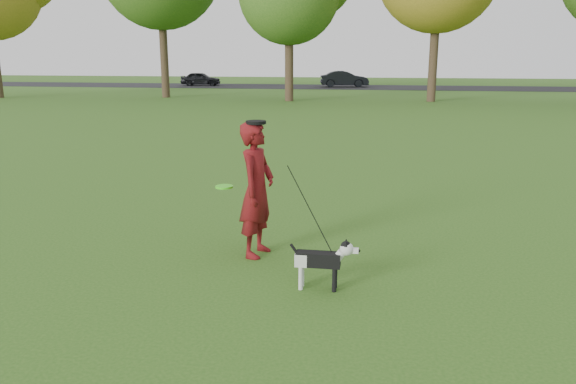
% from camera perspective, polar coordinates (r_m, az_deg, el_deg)
% --- Properties ---
extents(ground, '(120.00, 120.00, 0.00)m').
position_cam_1_polar(ground, '(7.18, -1.28, -7.47)').
color(ground, '#285116').
rests_on(ground, ground).
extents(road, '(120.00, 7.00, 0.02)m').
position_cam_1_polar(road, '(46.66, 8.00, 10.50)').
color(road, black).
rests_on(road, ground).
extents(man, '(0.54, 0.72, 1.78)m').
position_cam_1_polar(man, '(7.32, -3.19, 0.24)').
color(man, '#5C0D0E').
rests_on(man, ground).
extents(dog, '(0.80, 0.16, 0.61)m').
position_cam_1_polar(dog, '(6.37, 3.63, -6.75)').
color(dog, black).
rests_on(dog, ground).
extents(car_left, '(3.43, 1.61, 1.13)m').
position_cam_1_polar(car_left, '(49.03, -8.85, 11.30)').
color(car_left, black).
rests_on(car_left, road).
extents(car_mid, '(4.04, 1.98, 1.28)m').
position_cam_1_polar(car_mid, '(46.71, 5.75, 11.36)').
color(car_mid, black).
rests_on(car_mid, road).
extents(man_held_items, '(1.63, 1.13, 1.38)m').
position_cam_1_polar(man_held_items, '(6.71, 2.12, -1.59)').
color(man_held_items, '#46EC1D').
rests_on(man_held_items, ground).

